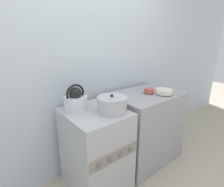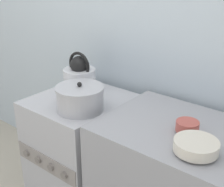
% 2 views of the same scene
% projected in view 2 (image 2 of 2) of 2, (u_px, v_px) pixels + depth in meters
% --- Properties ---
extents(wall_back, '(7.00, 0.06, 2.50)m').
position_uv_depth(wall_back, '(117.00, 26.00, 2.09)').
color(wall_back, silver).
rests_on(wall_back, ground_plane).
extents(stove, '(0.54, 0.62, 0.85)m').
position_uv_depth(stove, '(81.00, 155.00, 2.14)').
color(stove, '#B2B2B7').
rests_on(stove, ground_plane).
extents(kettle, '(0.27, 0.22, 0.25)m').
position_uv_depth(kettle, '(80.00, 75.00, 2.10)').
color(kettle, silver).
rests_on(kettle, stove).
extents(cooking_pot, '(0.28, 0.28, 0.17)m').
position_uv_depth(cooking_pot, '(80.00, 98.00, 1.80)').
color(cooking_pot, '#B2B2B7').
rests_on(cooking_pot, stove).
extents(enamel_bowl, '(0.20, 0.20, 0.06)m').
position_uv_depth(enamel_bowl, '(196.00, 146.00, 1.34)').
color(enamel_bowl, beige).
rests_on(enamel_bowl, counter).
extents(small_ceramic_bowl, '(0.11, 0.11, 0.06)m').
position_uv_depth(small_ceramic_bowl, '(187.00, 126.00, 1.50)').
color(small_ceramic_bowl, '#B75147').
rests_on(small_ceramic_bowl, counter).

